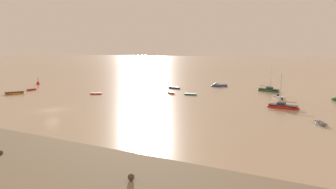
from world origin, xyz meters
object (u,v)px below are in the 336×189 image
motorboat_moored_0 (218,85)px  rowboat_moored_2 (321,124)px  sailboat_moored_0 (283,107)px  rowboat_moored_7 (32,90)px  rowboat_moored_6 (15,93)px  channel_buoy (38,83)px  rowboat_moored_4 (190,94)px  sailboat_moored_1 (268,90)px  rowboat_moored_5 (174,88)px  rowboat_moored_3 (171,93)px  motorboat_moored_1 (278,97)px  rowboat_moored_0 (96,94)px

motorboat_moored_0 → rowboat_moored_2: motorboat_moored_0 is taller
sailboat_moored_0 → rowboat_moored_7: (-63.87, -4.18, -0.15)m
sailboat_moored_0 → rowboat_moored_6: bearing=16.2°
channel_buoy → motorboat_moored_0: bearing=22.5°
rowboat_moored_2 → rowboat_moored_4: size_ratio=0.92×
sailboat_moored_1 → rowboat_moored_7: size_ratio=2.01×
rowboat_moored_2 → sailboat_moored_0: 12.85m
rowboat_moored_5 → rowboat_moored_7: rowboat_moored_5 is taller
rowboat_moored_2 → sailboat_moored_1: 36.79m
sailboat_moored_0 → rowboat_moored_4: 23.67m
rowboat_moored_2 → sailboat_moored_1: bearing=177.4°
rowboat_moored_3 → rowboat_moored_6: bearing=74.7°
sailboat_moored_0 → sailboat_moored_1: bearing=-67.6°
motorboat_moored_1 → channel_buoy: (-70.90, -6.18, 0.26)m
rowboat_moored_4 → rowboat_moored_7: rowboat_moored_7 is taller
rowboat_moored_0 → motorboat_moored_1: motorboat_moored_1 is taller
motorboat_moored_1 → rowboat_moored_4: (-19.56, -4.55, -0.06)m
rowboat_moored_0 → rowboat_moored_3: (15.68, 9.92, 0.03)m
motorboat_moored_0 → rowboat_moored_3: 20.28m
rowboat_moored_0 → motorboat_moored_1: bearing=171.3°
motorboat_moored_1 → rowboat_moored_3: size_ratio=1.26×
rowboat_moored_2 → motorboat_moored_1: bearing=178.2°
sailboat_moored_1 → channel_buoy: bearing=-150.1°
sailboat_moored_1 → rowboat_moored_7: 63.29m
motorboat_moored_1 → sailboat_moored_0: size_ratio=0.64×
motorboat_moored_1 → rowboat_moored_6: (-58.76, -23.35, 0.00)m
rowboat_moored_0 → rowboat_moored_4: size_ratio=0.95×
rowboat_moored_0 → rowboat_moored_5: (11.99, 19.02, 0.04)m
rowboat_moored_4 → channel_buoy: 51.37m
motorboat_moored_0 → sailboat_moored_1: size_ratio=0.70×
rowboat_moored_0 → sailboat_moored_0: bearing=154.6°
motorboat_moored_1 → sailboat_moored_0: (2.81, -12.29, 0.10)m
channel_buoy → rowboat_moored_7: bearing=-46.3°
sailboat_moored_0 → rowboat_moored_7: size_ratio=1.97×
motorboat_moored_1 → rowboat_moored_5: (-28.61, 4.70, -0.03)m
channel_buoy → rowboat_moored_6: bearing=-54.7°
motorboat_moored_0 → rowboat_moored_3: motorboat_moored_0 is taller
rowboat_moored_5 → rowboat_moored_6: size_ratio=0.86×
rowboat_moored_2 → rowboat_moored_3: 39.33m
motorboat_moored_1 → channel_buoy: 71.17m
motorboat_moored_0 → rowboat_moored_2: 48.07m
rowboat_moored_2 → rowboat_moored_5: rowboat_moored_5 is taller
rowboat_moored_0 → motorboat_moored_0: bearing=-153.9°
motorboat_moored_1 → rowboat_moored_2: (9.64, -23.18, -0.07)m
channel_buoy → rowboat_moored_2: bearing=-11.9°
rowboat_moored_2 → sailboat_moored_1: sailboat_moored_1 is taller
rowboat_moored_6 → rowboat_moored_7: bearing=-135.1°
rowboat_moored_3 → rowboat_moored_5: size_ratio=0.83×
rowboat_moored_4 → rowboat_moored_5: 12.94m
rowboat_moored_7 → channel_buoy: 14.24m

